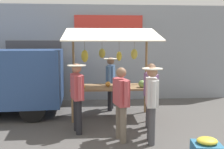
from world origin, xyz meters
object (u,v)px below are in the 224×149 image
shopper_with_shopping_bag (151,92)px  produce_crate_near (207,149)px  vendor_with_sunhat (111,79)px  shopper_with_ponytail (152,98)px  shopper_in_striped_shirt (121,99)px  market_stall (112,63)px  shopper_in_grey_tee (77,92)px

shopper_with_shopping_bag → produce_crate_near: shopper_with_shopping_bag is taller
vendor_with_sunhat → shopper_with_ponytail: size_ratio=1.02×
shopper_with_ponytail → shopper_in_striped_shirt: bearing=83.6°
market_stall → produce_crate_near: market_stall is taller
market_stall → shopper_in_grey_tee: 1.53m
shopper_in_grey_tee → shopper_with_ponytail: bearing=-128.9°
market_stall → shopper_in_striped_shirt: bearing=92.9°
market_stall → shopper_in_striped_shirt: market_stall is taller
market_stall → shopper_in_striped_shirt: (-0.08, 1.64, -0.63)m
shopper_with_shopping_bag → shopper_in_striped_shirt: (0.78, 0.62, -0.02)m
shopper_with_ponytail → produce_crate_near: shopper_with_ponytail is taller
market_stall → shopper_with_shopping_bag: bearing=130.3°
shopper_with_ponytail → shopper_in_striped_shirt: 0.64m
shopper_with_ponytail → produce_crate_near: 1.37m
vendor_with_sunhat → shopper_in_grey_tee: vendor_with_sunhat is taller
shopper_with_ponytail → produce_crate_near: (-0.84, 0.77, -0.76)m
shopper_in_striped_shirt → produce_crate_near: size_ratio=2.88×
shopper_in_grey_tee → shopper_in_striped_shirt: bearing=-134.5°
shopper_with_ponytail → vendor_with_sunhat: bearing=22.2°
shopper_with_ponytail → shopper_with_shopping_bag: 0.79m
vendor_with_sunhat → shopper_with_ponytail: bearing=27.5°
shopper_in_grey_tee → market_stall: bearing=-53.7°
shopper_with_ponytail → shopper_with_shopping_bag: (-0.16, -0.77, -0.02)m
market_stall → produce_crate_near: size_ratio=4.57×
market_stall → shopper_in_grey_tee: (0.87, 1.12, -0.59)m
shopper_with_shopping_bag → shopper_in_striped_shirt: bearing=124.8°
shopper_in_grey_tee → produce_crate_near: 2.92m
vendor_with_sunhat → shopper_with_ponytail: vendor_with_sunhat is taller
shopper_with_shopping_bag → produce_crate_near: 1.84m
market_stall → produce_crate_near: 3.28m
shopper_with_ponytail → produce_crate_near: size_ratio=2.93×
market_stall → shopper_with_shopping_bag: 1.47m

